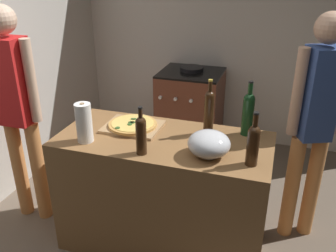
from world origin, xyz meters
TOP-DOWN VIEW (x-y plane):
  - ground_plane at (0.00, 1.32)m, footprint 3.83×3.25m
  - kitchen_wall_rear at (0.00, 2.70)m, footprint 3.83×0.10m
  - kitchen_wall_left at (-1.66, 1.32)m, footprint 0.10×3.25m
  - counter at (-0.05, 0.70)m, footprint 1.46×0.68m
  - cutting_board at (-0.32, 0.79)m, footprint 0.40×0.32m
  - pizza at (-0.32, 0.79)m, footprint 0.35×0.35m
  - mixing_bowl at (0.29, 0.56)m, footprint 0.27×0.27m
  - paper_towel_roll at (-0.54, 0.51)m, footprint 0.11×0.11m
  - wine_bottle_clear at (0.22, 0.87)m, footprint 0.07×0.07m
  - wine_bottle_dark at (0.47, 0.94)m, footprint 0.08×0.08m
  - wine_bottle_green at (0.55, 0.53)m, footprint 0.07×0.07m
  - wine_bottle_amber at (-0.12, 0.46)m, footprint 0.07×0.07m
  - stove at (-0.27, 2.30)m, footprint 0.67×0.63m
  - person_in_stripes at (-1.21, 0.68)m, footprint 0.40×0.21m
  - person_in_red at (0.91, 1.11)m, footprint 0.35×0.27m

SIDE VIEW (x-z plane):
  - ground_plane at x=0.00m, z-range -0.02..0.00m
  - counter at x=-0.05m, z-range 0.00..0.89m
  - stove at x=-0.27m, z-range -0.02..0.92m
  - cutting_board at x=-0.32m, z-range 0.89..0.91m
  - pizza at x=-0.32m, z-range 0.90..0.93m
  - mixing_bowl at x=0.29m, z-range 0.89..1.05m
  - person_in_red at x=0.91m, z-range 0.13..1.85m
  - person_in_stripes at x=-1.21m, z-range 0.15..1.88m
  - paper_towel_roll at x=-0.54m, z-range 0.88..1.15m
  - wine_bottle_amber at x=-0.12m, z-range 0.87..1.18m
  - wine_bottle_green at x=0.55m, z-range 0.86..1.20m
  - wine_bottle_dark at x=0.47m, z-range 0.86..1.25m
  - wine_bottle_clear at x=0.22m, z-range 0.86..1.26m
  - kitchen_wall_rear at x=0.00m, z-range 0.00..2.60m
  - kitchen_wall_left at x=-1.66m, z-range 0.00..2.60m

